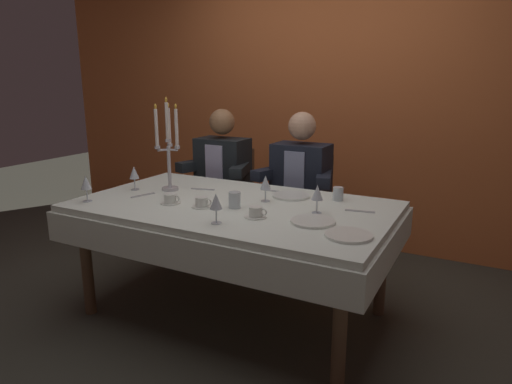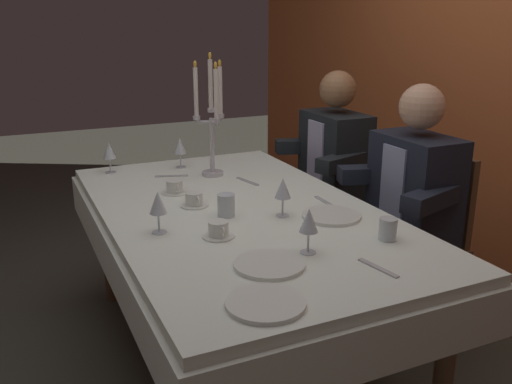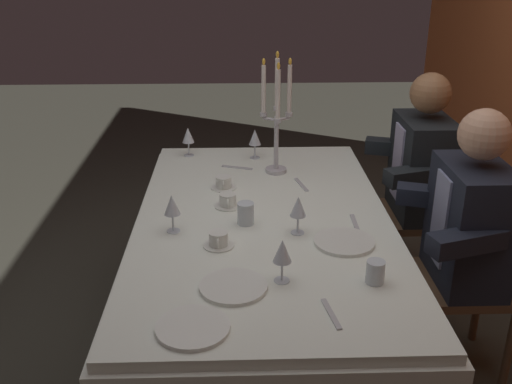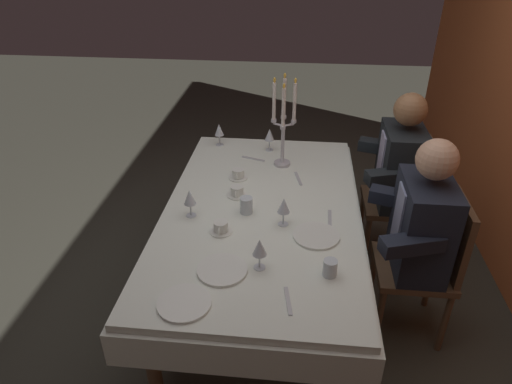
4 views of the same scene
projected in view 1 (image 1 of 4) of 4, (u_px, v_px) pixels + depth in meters
ground_plane at (234, 313)px, 2.95m from camera, size 12.00×12.00×0.00m
back_wall at (327, 93)px, 4.05m from camera, size 6.00×0.12×2.70m
dining_table at (233, 222)px, 2.80m from camera, size 1.94×1.14×0.74m
candelabra at (168, 149)px, 3.03m from camera, size 0.15×0.17×0.62m
dinner_plate_0 at (291, 196)px, 2.92m from camera, size 0.24×0.24×0.01m
dinner_plate_1 at (313, 221)px, 2.40m from camera, size 0.24×0.24×0.01m
dinner_plate_2 at (348, 235)px, 2.19m from camera, size 0.23×0.23×0.01m
wine_glass_0 at (317, 193)px, 2.54m from camera, size 0.07×0.07×0.16m
wine_glass_1 at (216, 202)px, 2.36m from camera, size 0.07×0.07×0.16m
wine_glass_2 at (266, 183)px, 2.79m from camera, size 0.07×0.07×0.16m
wine_glass_3 at (134, 173)px, 3.08m from camera, size 0.07×0.07×0.16m
wine_glass_4 at (86, 183)px, 2.79m from camera, size 0.07×0.07×0.16m
water_tumbler_0 at (338, 194)px, 2.83m from camera, size 0.07×0.07×0.08m
water_tumbler_1 at (235, 200)px, 2.67m from camera, size 0.07×0.07×0.09m
coffee_cup_0 at (170, 199)px, 2.76m from camera, size 0.13×0.12×0.06m
coffee_cup_1 at (202, 203)px, 2.69m from camera, size 0.13×0.12×0.06m
coffee_cup_2 at (256, 213)px, 2.49m from camera, size 0.13×0.12×0.06m
fork_0 at (272, 191)px, 3.07m from camera, size 0.17×0.02×0.01m
fork_1 at (203, 189)px, 3.11m from camera, size 0.17×0.06×0.01m
fork_2 at (360, 211)px, 2.60m from camera, size 0.17×0.05×0.01m
fork_3 at (143, 195)px, 2.95m from camera, size 0.07×0.17×0.01m
seated_diner_0 at (223, 170)px, 3.82m from camera, size 0.63×0.48×1.24m
seated_diner_1 at (301, 178)px, 3.50m from camera, size 0.63×0.48×1.24m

